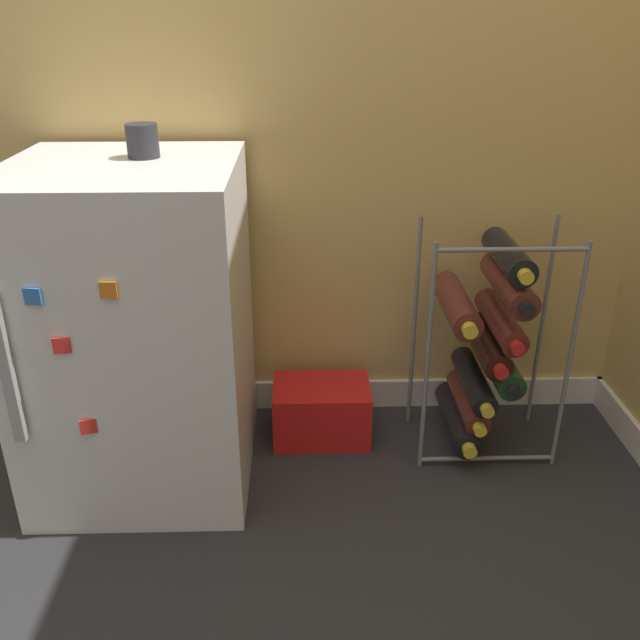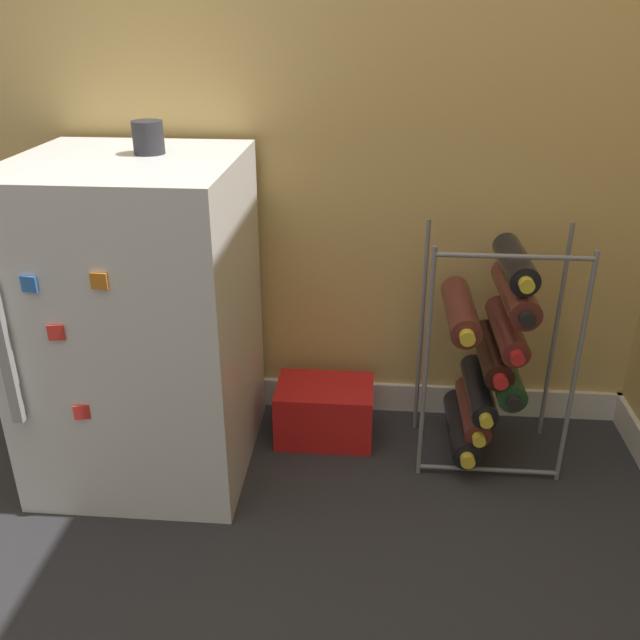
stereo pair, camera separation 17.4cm
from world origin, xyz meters
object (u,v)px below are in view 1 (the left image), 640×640
mini_fridge (138,329)px  fridge_top_cup (142,141)px  soda_box (321,411)px  wine_rack (484,342)px

mini_fridge → fridge_top_cup: fridge_top_cup is taller
soda_box → wine_rack: bearing=-6.1°
soda_box → fridge_top_cup: 0.89m
wine_rack → mini_fridge: bearing=-174.7°
wine_rack → soda_box: wine_rack is taller
wine_rack → fridge_top_cup: bearing=-178.4°
mini_fridge → fridge_top_cup: 0.46m
fridge_top_cup → soda_box: bearing=9.7°
mini_fridge → soda_box: (0.46, 0.13, -0.33)m
mini_fridge → wine_rack: (0.90, 0.08, -0.09)m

